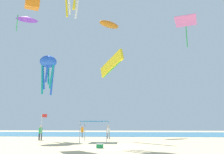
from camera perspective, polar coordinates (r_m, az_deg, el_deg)
The scene contains 13 objects.
ground at distance 21.79m, azimuth 0.83°, elevation -16.61°, with size 110.00×110.00×0.10m, color #D1BA8C.
ocean_strip at distance 50.25m, azimuth 2.87°, elevation -13.57°, with size 110.00×24.03×0.03m, color teal.
canopy_tent at distance 27.03m, azimuth -4.08°, elevation -10.85°, with size 2.94×2.81×2.30m.
person_near_tent at distance 36.26m, azimuth -7.20°, elevation -12.76°, with size 0.41×0.45×1.72m.
person_leftmost at distance 33.62m, azimuth -0.90°, elevation -12.95°, with size 0.44×0.41×1.73m.
person_central at distance 31.52m, azimuth -16.88°, elevation -12.50°, with size 0.43×0.44×1.81m.
banner_flag at distance 27.74m, azimuth -16.54°, elevation -11.03°, with size 0.61×0.06×3.06m.
cooler_box at distance 20.40m, azimuth -2.95°, elevation -16.31°, with size 0.57×0.37×0.35m.
kite_octopus_blue at distance 32.40m, azimuth -15.18°, elevation 3.11°, with size 2.52×2.52×5.20m.
kite_parafoil_yellow at distance 30.61m, azimuth -0.10°, elevation 3.13°, with size 3.34×4.14×3.04m.
kite_diamond_pink at distance 37.72m, azimuth 17.39°, elevation 12.50°, with size 3.79×3.78×4.35m.
kite_inflatable_orange at distance 48.17m, azimuth -0.71°, elevation 12.59°, with size 4.37×3.97×1.65m.
kite_delta_purple at distance 38.01m, azimuth -19.81°, elevation 13.24°, with size 4.21×4.23×2.58m.
Camera 1 is at (1.33, -21.66, 1.93)m, focal length 37.83 mm.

